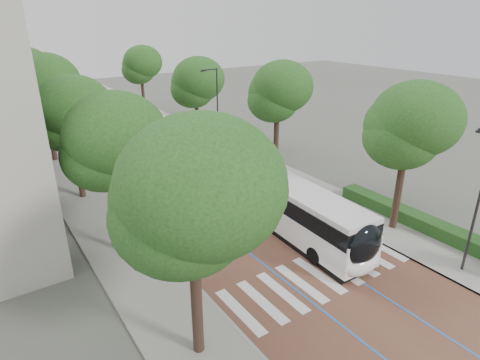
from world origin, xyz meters
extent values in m
plane|color=#51544C|center=(0.00, 0.00, 0.00)|extent=(160.00, 160.00, 0.00)
cube|color=brown|center=(0.00, 40.00, 0.01)|extent=(11.00, 140.00, 0.02)
cube|color=gray|center=(-7.50, 40.00, 0.06)|extent=(4.00, 140.00, 0.12)
cube|color=gray|center=(7.50, 40.00, 0.06)|extent=(4.00, 140.00, 0.12)
cube|color=gray|center=(-5.60, 40.00, 0.06)|extent=(0.20, 140.00, 0.14)
cube|color=gray|center=(5.60, 40.00, 0.06)|extent=(0.20, 140.00, 0.14)
cube|color=silver|center=(-4.80, 1.00, 0.03)|extent=(0.55, 3.60, 0.01)
cube|color=silver|center=(-3.55, 1.00, 0.03)|extent=(0.55, 3.60, 0.01)
cube|color=silver|center=(-2.30, 1.00, 0.03)|extent=(0.55, 3.60, 0.01)
cube|color=silver|center=(-1.05, 1.00, 0.03)|extent=(0.55, 3.60, 0.01)
cube|color=silver|center=(0.20, 1.00, 0.03)|extent=(0.55, 3.60, 0.01)
cube|color=silver|center=(1.45, 1.00, 0.03)|extent=(0.55, 3.60, 0.01)
cube|color=silver|center=(2.70, 1.00, 0.03)|extent=(0.55, 3.60, 0.01)
cube|color=silver|center=(3.95, 1.00, 0.03)|extent=(0.55, 3.60, 0.01)
cube|color=silver|center=(5.20, 1.00, 0.03)|extent=(0.55, 3.60, 0.01)
cube|color=blue|center=(-1.60, 40.00, 0.02)|extent=(0.12, 126.00, 0.01)
cube|color=blue|center=(1.60, 40.00, 0.02)|extent=(0.12, 126.00, 0.01)
cube|color=black|center=(-10.45, 28.00, 3.00)|extent=(0.12, 38.00, 1.60)
cube|color=black|center=(-10.45, 28.00, 6.20)|extent=(0.12, 38.00, 1.60)
cube|color=#153C15|center=(9.10, 0.00, 0.52)|extent=(1.20, 14.00, 0.80)
cylinder|color=#2B2B2D|center=(6.80, -3.00, 4.12)|extent=(0.14, 0.14, 8.00)
cylinder|color=#2B2B2D|center=(6.80, 22.00, 4.12)|extent=(0.14, 0.14, 8.00)
cube|color=#2B2B2D|center=(6.00, 22.00, 8.02)|extent=(1.70, 0.12, 0.12)
cube|color=#2B2B2D|center=(5.30, 22.00, 7.94)|extent=(0.50, 0.20, 0.10)
cylinder|color=#2B2B2D|center=(-6.10, 8.00, 4.12)|extent=(0.14, 0.14, 8.00)
cylinder|color=black|center=(-7.50, 0.00, 2.38)|extent=(0.44, 0.44, 4.77)
ellipsoid|color=#1E4817|center=(-7.50, 0.00, 6.72)|extent=(5.92, 5.92, 5.03)
cylinder|color=black|center=(-7.50, 9.00, 2.27)|extent=(0.44, 0.44, 4.53)
ellipsoid|color=#1E4817|center=(-7.50, 9.00, 6.39)|extent=(5.28, 5.28, 4.49)
cylinder|color=black|center=(-7.50, 18.00, 2.18)|extent=(0.44, 0.44, 4.37)
ellipsoid|color=#1E4817|center=(-7.50, 18.00, 6.16)|extent=(5.36, 5.36, 4.56)
cylinder|color=black|center=(-7.50, 28.00, 2.36)|extent=(0.44, 0.44, 4.72)
ellipsoid|color=#1E4817|center=(-7.50, 28.00, 6.66)|extent=(6.02, 6.02, 5.11)
cylinder|color=black|center=(-7.50, 40.00, 2.26)|extent=(0.44, 0.44, 4.53)
ellipsoid|color=#1E4817|center=(-7.50, 40.00, 6.38)|extent=(6.18, 6.18, 5.25)
cylinder|color=black|center=(-7.50, 55.00, 2.63)|extent=(0.44, 0.44, 5.26)
ellipsoid|color=#1E4817|center=(-7.50, 55.00, 7.41)|extent=(5.34, 5.34, 4.54)
cylinder|color=black|center=(7.70, 2.00, 2.33)|extent=(0.44, 0.44, 4.65)
ellipsoid|color=#1E4817|center=(7.70, 2.00, 6.55)|extent=(5.19, 5.19, 4.41)
cylinder|color=black|center=(7.70, 14.00, 2.41)|extent=(0.44, 0.44, 4.81)
ellipsoid|color=#1E4817|center=(7.70, 14.00, 6.78)|extent=(4.95, 4.95, 4.21)
cylinder|color=black|center=(7.70, 28.00, 2.03)|extent=(0.44, 0.44, 4.06)
ellipsoid|color=#1E4817|center=(7.70, 28.00, 5.73)|extent=(5.64, 5.64, 4.79)
cylinder|color=black|center=(7.70, 44.00, 2.18)|extent=(0.44, 0.44, 4.36)
ellipsoid|color=#1E4817|center=(7.70, 44.00, 6.14)|extent=(5.35, 5.35, 4.55)
cylinder|color=black|center=(2.21, 9.30, 1.77)|extent=(2.34, 1.00, 2.30)
cube|color=white|center=(1.98, 4.17, 1.26)|extent=(2.92, 9.46, 1.82)
cube|color=black|center=(1.98, 4.17, 2.40)|extent=(2.95, 9.28, 0.97)
cube|color=silver|center=(1.98, 4.17, 3.04)|extent=(2.86, 9.27, 0.31)
cube|color=black|center=(1.98, 4.17, 0.17)|extent=(2.85, 9.09, 0.35)
cube|color=white|center=(2.41, 13.61, 1.26)|extent=(2.84, 7.84, 1.82)
cube|color=black|center=(2.41, 13.61, 2.40)|extent=(2.88, 7.69, 0.97)
cube|color=silver|center=(2.41, 13.61, 3.04)|extent=(2.79, 7.69, 0.31)
cube|color=black|center=(2.41, 13.61, 0.17)|extent=(2.78, 7.53, 0.35)
ellipsoid|color=black|center=(1.78, -0.35, 2.00)|extent=(2.40, 1.20, 2.28)
ellipsoid|color=white|center=(1.78, -0.40, 0.86)|extent=(2.39, 1.10, 1.14)
cylinder|color=black|center=(0.75, 1.94, 0.50)|extent=(0.34, 1.01, 1.00)
cylinder|color=black|center=(3.01, 1.84, 0.50)|extent=(0.34, 1.01, 1.00)
cylinder|color=black|center=(1.35, 15.33, 0.50)|extent=(0.34, 1.01, 1.00)
cylinder|color=black|center=(3.61, 15.23, 0.50)|extent=(0.34, 1.01, 1.00)
cylinder|color=black|center=(0.99, 7.30, 0.50)|extent=(0.34, 1.01, 1.00)
cylinder|color=black|center=(3.25, 7.20, 0.50)|extent=(0.34, 1.01, 1.00)
cube|color=white|center=(1.88, 25.08, 1.26)|extent=(3.12, 12.11, 1.82)
cube|color=black|center=(1.88, 25.08, 2.40)|extent=(3.15, 11.88, 0.97)
cube|color=silver|center=(1.88, 25.08, 3.04)|extent=(3.06, 11.87, 0.31)
cube|color=black|center=(1.88, 25.08, 0.17)|extent=(3.04, 11.63, 0.35)
ellipsoid|color=black|center=(1.58, 19.24, 2.00)|extent=(2.40, 1.22, 2.28)
ellipsoid|color=white|center=(1.58, 19.19, 0.86)|extent=(2.40, 1.12, 1.14)
cylinder|color=black|center=(0.57, 21.55, 0.50)|extent=(0.35, 1.01, 1.00)
cylinder|color=black|center=(2.82, 21.43, 0.50)|extent=(0.35, 1.01, 1.00)
cylinder|color=black|center=(0.95, 28.94, 0.50)|extent=(0.35, 1.01, 1.00)
cylinder|color=black|center=(3.21, 28.82, 0.50)|extent=(0.35, 1.01, 1.00)
cube|color=white|center=(2.10, 37.71, 1.26)|extent=(3.03, 12.10, 1.82)
cube|color=black|center=(2.10, 37.71, 2.40)|extent=(3.06, 11.86, 0.97)
cube|color=silver|center=(2.10, 37.71, 3.04)|extent=(2.97, 11.86, 0.31)
cube|color=black|center=(2.10, 37.71, 0.17)|extent=(2.96, 11.62, 0.35)
ellipsoid|color=black|center=(1.84, 31.86, 2.00)|extent=(2.40, 1.20, 2.28)
ellipsoid|color=white|center=(1.84, 31.81, 0.86)|extent=(2.39, 1.10, 1.14)
cylinder|color=black|center=(0.81, 34.16, 0.50)|extent=(0.34, 1.01, 1.00)
cylinder|color=black|center=(3.07, 34.06, 0.50)|extent=(0.34, 1.01, 1.00)
cylinder|color=black|center=(1.15, 41.56, 0.50)|extent=(0.34, 1.01, 1.00)
cylinder|color=black|center=(3.40, 41.45, 0.50)|extent=(0.34, 1.01, 1.00)
cube|color=white|center=(2.16, 50.20, 1.26)|extent=(3.26, 12.14, 1.82)
cube|color=black|center=(2.16, 50.20, 2.40)|extent=(3.29, 11.90, 0.97)
cube|color=silver|center=(2.16, 50.20, 3.04)|extent=(3.20, 11.89, 0.31)
cube|color=black|center=(2.16, 50.20, 0.17)|extent=(3.18, 11.65, 0.35)
ellipsoid|color=black|center=(1.78, 44.36, 2.00)|extent=(2.42, 1.25, 2.28)
ellipsoid|color=white|center=(1.78, 44.31, 0.86)|extent=(2.41, 1.15, 1.14)
cylinder|color=black|center=(0.80, 46.68, 0.50)|extent=(0.36, 1.02, 1.00)
cylinder|color=black|center=(3.05, 46.54, 0.50)|extent=(0.36, 1.02, 1.00)
cylinder|color=black|center=(1.27, 54.07, 0.50)|extent=(0.36, 1.02, 1.00)
cylinder|color=black|center=(3.53, 53.92, 0.50)|extent=(0.36, 1.02, 1.00)
camera|label=1|loc=(-13.10, -11.22, 12.64)|focal=30.00mm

